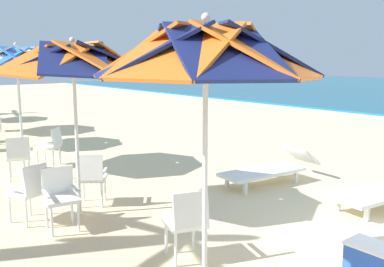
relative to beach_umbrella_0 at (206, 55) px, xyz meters
The scene contains 11 objects.
beach_umbrella_0 is the anchor object (origin of this frame).
plastic_chair_0 2.04m from the beach_umbrella_0, 153.95° to the left, with size 0.58×0.55×0.87m.
beach_umbrella_1 2.96m from the beach_umbrella_0, behind, with size 2.30×2.30×2.64m.
plastic_chair_1 3.73m from the beach_umbrella_0, behind, with size 0.63×0.62×0.87m.
plastic_chair_2 3.67m from the beach_umbrella_0, 168.07° to the right, with size 0.59×0.57×0.87m.
plastic_chair_3 3.23m from the beach_umbrella_0, behind, with size 0.53×0.51×0.87m.
beach_umbrella_2 6.15m from the beach_umbrella_0, behind, with size 2.47×2.47×2.67m.
plastic_chair_4 6.45m from the beach_umbrella_0, behind, with size 0.63×0.63×0.87m.
plastic_chair_5 5.78m from the beach_umbrella_0, behind, with size 0.58×0.55×0.87m.
sun_lounger_2 4.72m from the beach_umbrella_0, 122.41° to the left, with size 0.79×2.19×0.62m.
cooler_box 2.83m from the beach_umbrella_0, 62.86° to the left, with size 0.50×0.34×0.40m.
Camera 1 is at (2.14, -4.91, 2.32)m, focal length 39.98 mm.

